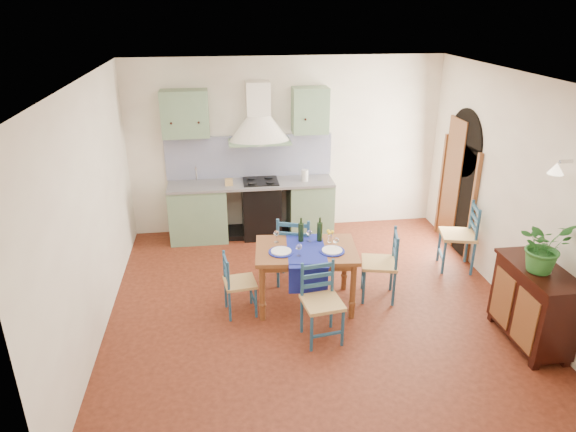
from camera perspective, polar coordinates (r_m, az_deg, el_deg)
The scene contains 13 objects.
floor at distance 6.62m, azimuth 2.69°, elevation -9.77°, with size 5.00×5.00×0.00m, color #3F170D.
back_wall at distance 8.19m, azimuth -3.28°, elevation 4.91°, with size 5.00×0.96×2.80m.
right_wall at distance 7.12m, azimuth 22.68°, elevation 2.79°, with size 0.26×5.00×2.80m.
left_wall at distance 6.06m, azimuth -20.98°, elevation 0.35°, with size 0.04×5.00×2.80m, color white.
ceiling at distance 5.63m, azimuth 3.23°, elevation 15.06°, with size 5.00×5.00×0.01m, color silver.
dining_table at distance 6.29m, azimuth 2.05°, elevation -4.38°, with size 1.29×0.99×1.09m.
chair_near at distance 5.80m, azimuth 3.73°, elevation -9.51°, with size 0.48×0.48×0.90m.
chair_far at distance 6.84m, azimuth 0.77°, elevation -3.63°, with size 0.58×0.58×0.99m.
chair_left at distance 6.27m, azimuth -5.61°, elevation -7.46°, with size 0.41×0.41×0.79m.
chair_right at distance 6.63m, azimuth 10.38°, elevation -5.26°, with size 0.53×0.53×0.93m.
chair_spare at distance 7.62m, azimuth 18.61°, elevation -2.08°, with size 0.55×0.55×0.98m.
sideboard at distance 6.30m, azimuth 25.61°, elevation -8.69°, with size 0.50×1.05×0.94m.
potted_plant at distance 5.93m, azimuth 26.59°, elevation -2.97°, with size 0.52×0.45×0.58m, color #2A6E2B.
Camera 1 is at (-1.05, -5.48, 3.56)m, focal length 32.00 mm.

